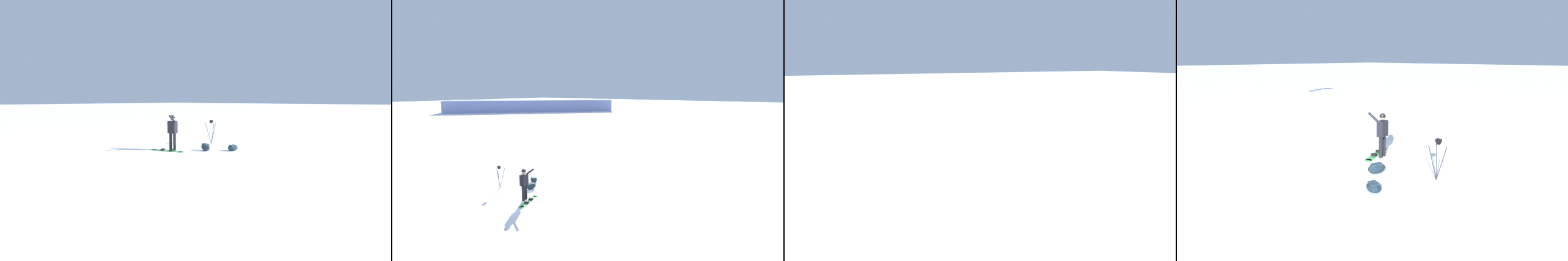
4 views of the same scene
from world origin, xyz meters
TOP-DOWN VIEW (x-y plane):
  - ground_plane at (0.00, 0.00)m, footprint 300.00×300.00m
  - snowboarder at (-0.49, 0.15)m, footprint 0.56×0.63m
  - snowboard at (-0.52, -0.18)m, footprint 1.64×0.76m
  - gear_bag_large at (1.74, 1.86)m, footprint 0.52×0.60m
  - camera_tripod at (-0.13, 2.69)m, footprint 0.54×0.54m
  - gear_bag_small at (0.76, 1.05)m, footprint 0.67×0.49m
  - distant_ridge at (42.90, 46.72)m, footprint 39.83×37.91m

SIDE VIEW (x-z plane):
  - ground_plane at x=0.00m, z-range 0.00..0.00m
  - snowboard at x=-0.52m, z-range -0.02..0.08m
  - gear_bag_large at x=1.74m, z-range 0.01..0.28m
  - gear_bag_small at x=0.76m, z-range 0.01..0.35m
  - camera_tripod at x=-0.13m, z-range 0.28..1.58m
  - snowboarder at x=-0.49m, z-range 0.17..1.85m
  - distant_ridge at x=42.90m, z-range 0.00..3.09m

